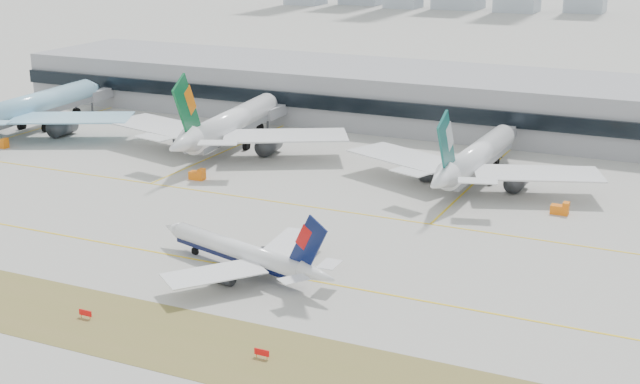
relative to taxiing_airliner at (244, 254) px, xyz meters
The scene contains 11 objects.
ground 8.19m from the taxiing_airliner, 56.77° to the left, with size 3000.00×3000.00×0.00m, color #A09D96.
taxiing_airliner is the anchor object (origin of this frame).
widebody_korean 123.30m from the taxiing_airliner, 148.28° to the left, with size 68.12×66.80×24.34m.
widebody_eva 83.36m from the taxiing_airliner, 122.25° to the left, with size 65.99×64.99×23.67m.
widebody_cathay 70.00m from the taxiing_airliner, 73.14° to the left, with size 58.48×57.10×20.84m.
terminal 121.28m from the taxiing_airliner, 88.05° to the left, with size 280.00×43.10×15.00m.
hold_sign_left 28.55m from the taxiing_airliner, 115.39° to the right, with size 2.20×0.15×1.35m.
hold_sign_right 31.05m from the taxiing_airliner, 56.13° to the right, with size 2.20×0.15×1.35m.
gse_b 57.19m from the taxiing_airliner, 130.31° to the left, with size 3.55×2.00×2.60m.
gse_a 109.16m from the taxiing_airliner, 154.44° to the left, with size 3.55×2.00×2.60m.
gse_c 67.65m from the taxiing_airliner, 51.80° to the left, with size 3.55×2.00×2.60m.
Camera 1 is at (65.55, -125.76, 56.06)m, focal length 50.00 mm.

